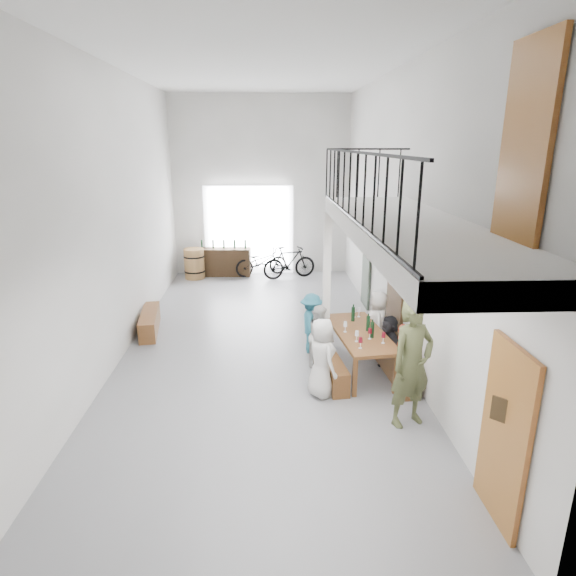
{
  "coord_description": "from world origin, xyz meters",
  "views": [
    {
      "loc": [
        0.14,
        -9.31,
        4.1
      ],
      "look_at": [
        0.55,
        -0.5,
        1.42
      ],
      "focal_mm": 30.0,
      "sensor_mm": 36.0,
      "label": 1
    }
  ],
  "objects_px": {
    "tasting_table": "(360,336)",
    "host_standing": "(412,364)",
    "bench_inner": "(328,363)",
    "serving_counter": "(224,262)",
    "side_bench": "(150,322)",
    "bicycle_near": "(261,262)",
    "oak_barrel": "(194,264)"
  },
  "relations": [
    {
      "from": "side_bench",
      "to": "host_standing",
      "type": "bearing_deg",
      "value": -39.49
    },
    {
      "from": "tasting_table",
      "to": "bicycle_near",
      "type": "xyz_separation_m",
      "value": [
        -1.86,
        6.84,
        -0.26
      ]
    },
    {
      "from": "serving_counter",
      "to": "host_standing",
      "type": "xyz_separation_m",
      "value": [
        3.45,
        -8.62,
        0.54
      ]
    },
    {
      "from": "oak_barrel",
      "to": "bicycle_near",
      "type": "relative_size",
      "value": 0.55
    },
    {
      "from": "serving_counter",
      "to": "host_standing",
      "type": "height_order",
      "value": "host_standing"
    },
    {
      "from": "serving_counter",
      "to": "host_standing",
      "type": "relative_size",
      "value": 0.85
    },
    {
      "from": "side_bench",
      "to": "bicycle_near",
      "type": "distance_m",
      "value": 5.28
    },
    {
      "from": "bench_inner",
      "to": "oak_barrel",
      "type": "xyz_separation_m",
      "value": [
        -3.35,
        6.68,
        0.26
      ]
    },
    {
      "from": "bench_inner",
      "to": "host_standing",
      "type": "height_order",
      "value": "host_standing"
    },
    {
      "from": "bench_inner",
      "to": "side_bench",
      "type": "xyz_separation_m",
      "value": [
        -3.75,
        2.27,
        0.01
      ]
    },
    {
      "from": "side_bench",
      "to": "bicycle_near",
      "type": "bearing_deg",
      "value": 61.98
    },
    {
      "from": "side_bench",
      "to": "host_standing",
      "type": "distance_m",
      "value": 6.21
    },
    {
      "from": "serving_counter",
      "to": "tasting_table",
      "type": "bearing_deg",
      "value": -63.2
    },
    {
      "from": "serving_counter",
      "to": "bicycle_near",
      "type": "distance_m",
      "value": 1.17
    },
    {
      "from": "host_standing",
      "to": "bicycle_near",
      "type": "distance_m",
      "value": 8.89
    },
    {
      "from": "oak_barrel",
      "to": "host_standing",
      "type": "bearing_deg",
      "value": -62.39
    },
    {
      "from": "host_standing",
      "to": "tasting_table",
      "type": "bearing_deg",
      "value": 81.08
    },
    {
      "from": "tasting_table",
      "to": "host_standing",
      "type": "bearing_deg",
      "value": -83.04
    },
    {
      "from": "tasting_table",
      "to": "host_standing",
      "type": "distance_m",
      "value": 1.81
    },
    {
      "from": "bench_inner",
      "to": "host_standing",
      "type": "bearing_deg",
      "value": -65.35
    },
    {
      "from": "tasting_table",
      "to": "host_standing",
      "type": "xyz_separation_m",
      "value": [
        0.42,
        -1.74,
        0.27
      ]
    },
    {
      "from": "side_bench",
      "to": "serving_counter",
      "type": "relative_size",
      "value": 0.96
    },
    {
      "from": "bench_inner",
      "to": "host_standing",
      "type": "distance_m",
      "value": 2.08
    },
    {
      "from": "serving_counter",
      "to": "oak_barrel",
      "type": "bearing_deg",
      "value": -159.13
    },
    {
      "from": "bicycle_near",
      "to": "serving_counter",
      "type": "bearing_deg",
      "value": 67.56
    },
    {
      "from": "side_bench",
      "to": "oak_barrel",
      "type": "relative_size",
      "value": 1.69
    },
    {
      "from": "side_bench",
      "to": "host_standing",
      "type": "xyz_separation_m",
      "value": [
        4.76,
        -3.92,
        0.75
      ]
    },
    {
      "from": "bench_inner",
      "to": "host_standing",
      "type": "relative_size",
      "value": 0.96
    },
    {
      "from": "side_bench",
      "to": "serving_counter",
      "type": "distance_m",
      "value": 4.89
    },
    {
      "from": "tasting_table",
      "to": "bicycle_near",
      "type": "height_order",
      "value": "bicycle_near"
    },
    {
      "from": "serving_counter",
      "to": "host_standing",
      "type": "distance_m",
      "value": 9.31
    },
    {
      "from": "oak_barrel",
      "to": "bench_inner",
      "type": "bearing_deg",
      "value": -63.37
    }
  ]
}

